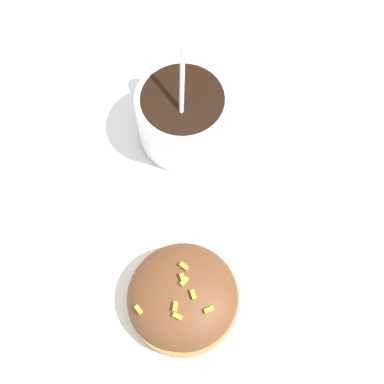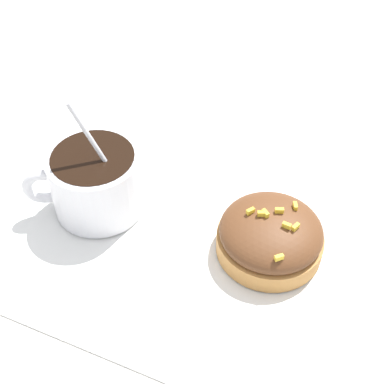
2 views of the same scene
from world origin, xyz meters
The scene contains 4 objects.
ground_plane centered at (0.00, 0.00, 0.00)m, with size 3.00×3.00×0.00m, color silver.
paper_napkin centered at (0.00, 0.00, 0.00)m, with size 0.31×0.32×0.00m.
coffee_cup centered at (-0.08, -0.01, 0.04)m, with size 0.10×0.08×0.11m.
frosted_pastry centered at (0.08, -0.01, 0.02)m, with size 0.09×0.09×0.04m.
Camera 1 is at (0.17, -0.01, 0.44)m, focal length 50.00 mm.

